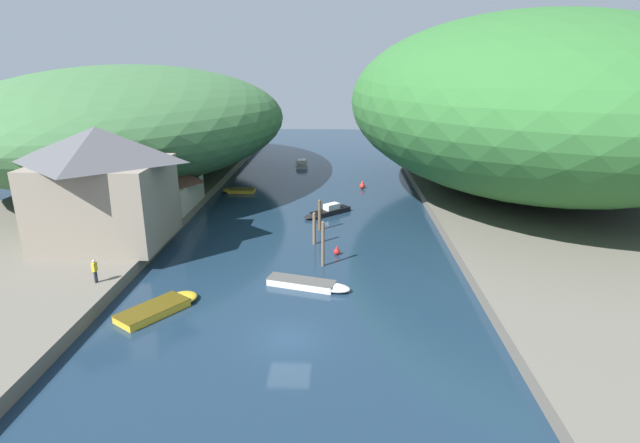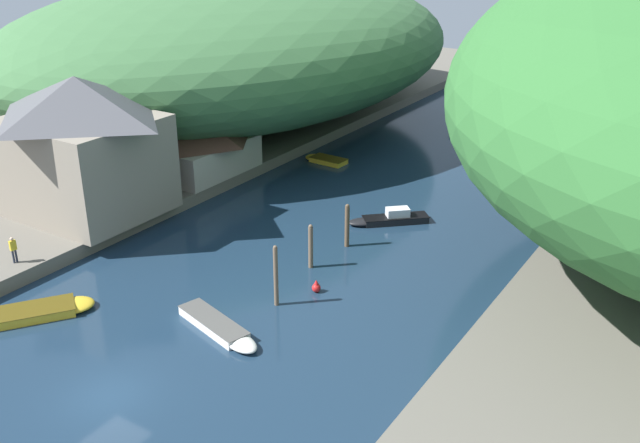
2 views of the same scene
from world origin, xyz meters
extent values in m
plane|color=#192D42|center=(0.00, 30.00, 0.00)|extent=(130.00, 130.00, 0.00)
cube|color=#666056|center=(-23.46, 30.00, 0.47)|extent=(22.00, 120.00, 0.95)
cube|color=#666056|center=(23.46, 30.00, 0.47)|extent=(22.00, 120.00, 0.95)
ellipsoid|color=#3D6B3D|center=(-24.56, 40.63, 8.07)|extent=(39.32, 55.04, 14.25)
ellipsoid|color=#2D662D|center=(24.56, 34.89, 10.97)|extent=(40.76, 57.07, 20.03)
cube|color=gray|center=(-16.59, 13.50, 4.36)|extent=(9.78, 8.56, 6.82)
pyramid|color=#4C4C51|center=(-16.59, 13.50, 9.20)|extent=(10.56, 9.24, 2.84)
cube|color=#B2A899|center=(-15.02, 24.13, 2.27)|extent=(5.30, 8.48, 2.64)
pyramid|color=brown|center=(-15.02, 24.13, 4.56)|extent=(5.72, 9.16, 1.93)
cube|color=silver|center=(0.20, 7.19, 0.25)|extent=(5.07, 2.67, 0.50)
ellipsoid|color=silver|center=(2.54, 6.51, 0.25)|extent=(2.71, 1.93, 0.50)
cube|color=#504E4A|center=(0.20, 7.19, 0.52)|extent=(5.17, 2.72, 0.03)
cube|color=gold|center=(-9.04, 2.63, 0.24)|extent=(4.21, 4.80, 0.49)
ellipsoid|color=gold|center=(-7.74, 4.45, 0.24)|extent=(2.83, 2.92, 0.49)
cube|color=#4C3E0E|center=(-9.04, 2.63, 0.50)|extent=(4.29, 4.90, 0.03)
cube|color=silver|center=(-3.00, 50.60, 0.24)|extent=(2.04, 4.91, 0.47)
ellipsoid|color=silver|center=(-3.17, 52.99, 0.24)|extent=(1.79, 2.51, 0.47)
cube|color=#504E4A|center=(-3.00, 50.60, 0.49)|extent=(2.08, 5.01, 0.03)
cube|color=silver|center=(-2.99, 50.45, 0.76)|extent=(1.31, 1.76, 0.58)
cube|color=black|center=(1.96, 25.24, 0.24)|extent=(4.31, 4.13, 0.47)
ellipsoid|color=black|center=(0.25, 23.66, 0.24)|extent=(2.56, 2.50, 0.47)
cube|color=black|center=(1.96, 25.24, 0.49)|extent=(4.40, 4.21, 0.03)
cube|color=silver|center=(2.07, 25.34, 0.79)|extent=(1.82, 1.78, 0.64)
cube|color=gold|center=(-9.27, 34.05, 0.21)|extent=(3.25, 1.78, 0.43)
ellipsoid|color=gold|center=(-10.86, 34.13, 0.21)|extent=(1.66, 1.63, 0.43)
cube|color=#4C3E0E|center=(-9.27, 34.05, 0.44)|extent=(3.32, 1.82, 0.03)
cylinder|color=brown|center=(1.63, 11.02, 1.79)|extent=(0.26, 0.26, 3.58)
sphere|color=brown|center=(1.63, 11.02, 3.64)|extent=(0.23, 0.23, 0.23)
cylinder|color=brown|center=(0.69, 16.01, 1.38)|extent=(0.30, 0.30, 2.76)
sphere|color=brown|center=(0.69, 16.01, 2.82)|extent=(0.27, 0.27, 0.27)
cylinder|color=brown|center=(1.02, 19.92, 1.42)|extent=(0.31, 0.31, 2.84)
sphere|color=brown|center=(1.02, 19.92, 2.91)|extent=(0.28, 0.28, 0.28)
sphere|color=red|center=(5.82, 36.60, 0.34)|extent=(0.69, 0.69, 0.69)
cone|color=red|center=(5.82, 36.60, 0.86)|extent=(0.34, 0.34, 0.34)
sphere|color=red|center=(2.72, 13.51, 0.27)|extent=(0.53, 0.53, 0.53)
cone|color=red|center=(2.72, 13.51, 0.66)|extent=(0.27, 0.27, 0.27)
cylinder|color=#282D3D|center=(-13.88, 5.16, 1.37)|extent=(0.13, 0.13, 0.85)
cylinder|color=#282D3D|center=(-13.85, 5.33, 1.37)|extent=(0.13, 0.13, 0.85)
cube|color=gold|center=(-13.86, 5.24, 2.11)|extent=(0.27, 0.41, 0.62)
sphere|color=beige|center=(-13.86, 5.24, 2.53)|extent=(0.22, 0.22, 0.22)
camera|label=1|loc=(2.87, -25.67, 15.54)|focal=28.00mm
camera|label=2|loc=(22.89, -17.55, 20.59)|focal=40.00mm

